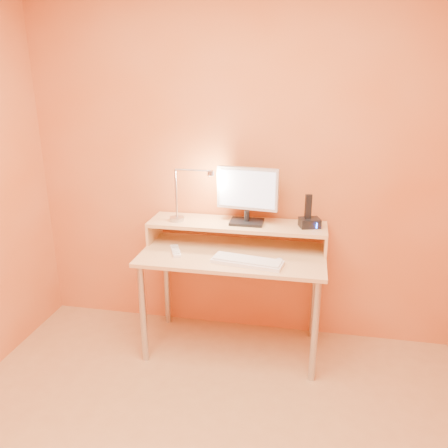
% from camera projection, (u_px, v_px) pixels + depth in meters
% --- Properties ---
extents(wall_back, '(3.00, 0.04, 2.50)m').
position_uv_depth(wall_back, '(241.00, 164.00, 3.04)').
color(wall_back, '#CF7B48').
rests_on(wall_back, floor).
extents(desk_leg_fl, '(0.04, 0.04, 0.69)m').
position_uv_depth(desk_leg_fl, '(143.00, 314.00, 2.90)').
color(desk_leg_fl, '#B2B2B6').
rests_on(desk_leg_fl, floor).
extents(desk_leg_fr, '(0.04, 0.04, 0.69)m').
position_uv_depth(desk_leg_fr, '(315.00, 332.00, 2.70)').
color(desk_leg_fr, '#B2B2B6').
rests_on(desk_leg_fr, floor).
extents(desk_leg_bl, '(0.04, 0.04, 0.69)m').
position_uv_depth(desk_leg_bl, '(167.00, 281.00, 3.36)').
color(desk_leg_bl, '#B2B2B6').
rests_on(desk_leg_bl, floor).
extents(desk_leg_br, '(0.04, 0.04, 0.69)m').
position_uv_depth(desk_leg_br, '(315.00, 294.00, 3.17)').
color(desk_leg_br, '#B2B2B6').
rests_on(desk_leg_br, floor).
extents(desk_lower, '(1.20, 0.60, 0.02)m').
position_uv_depth(desk_lower, '(233.00, 255.00, 2.92)').
color(desk_lower, tan).
rests_on(desk_lower, floor).
extents(shelf_riser_left, '(0.02, 0.30, 0.14)m').
position_uv_depth(shelf_riser_left, '(154.00, 230.00, 3.14)').
color(shelf_riser_left, tan).
rests_on(shelf_riser_left, desk_lower).
extents(shelf_riser_right, '(0.02, 0.30, 0.14)m').
position_uv_depth(shelf_riser_right, '(325.00, 241.00, 2.92)').
color(shelf_riser_right, tan).
rests_on(shelf_riser_right, desk_lower).
extents(desk_shelf, '(1.20, 0.30, 0.02)m').
position_uv_depth(desk_shelf, '(237.00, 224.00, 3.01)').
color(desk_shelf, tan).
rests_on(desk_shelf, desk_lower).
extents(monitor_foot, '(0.22, 0.16, 0.02)m').
position_uv_depth(monitor_foot, '(247.00, 222.00, 2.99)').
color(monitor_foot, black).
rests_on(monitor_foot, desk_shelf).
extents(monitor_neck, '(0.04, 0.04, 0.07)m').
position_uv_depth(monitor_neck, '(247.00, 216.00, 2.97)').
color(monitor_neck, black).
rests_on(monitor_neck, monitor_foot).
extents(monitor_panel, '(0.41, 0.09, 0.28)m').
position_uv_depth(monitor_panel, '(247.00, 189.00, 2.92)').
color(monitor_panel, silver).
rests_on(monitor_panel, monitor_neck).
extents(monitor_back, '(0.37, 0.06, 0.24)m').
position_uv_depth(monitor_back, '(248.00, 188.00, 2.94)').
color(monitor_back, black).
rests_on(monitor_back, monitor_panel).
extents(monitor_screen, '(0.37, 0.05, 0.24)m').
position_uv_depth(monitor_screen, '(247.00, 189.00, 2.91)').
color(monitor_screen, '#CEDBFB').
rests_on(monitor_screen, monitor_panel).
extents(lamp_base, '(0.10, 0.10, 0.02)m').
position_uv_depth(lamp_base, '(177.00, 219.00, 3.04)').
color(lamp_base, '#B2B2B6').
rests_on(lamp_base, desk_shelf).
extents(lamp_post, '(0.01, 0.01, 0.33)m').
position_uv_depth(lamp_post, '(176.00, 194.00, 2.99)').
color(lamp_post, '#B2B2B6').
rests_on(lamp_post, lamp_base).
extents(lamp_arm, '(0.24, 0.01, 0.01)m').
position_uv_depth(lamp_arm, '(193.00, 170.00, 2.91)').
color(lamp_arm, '#B2B2B6').
rests_on(lamp_arm, lamp_post).
extents(lamp_head, '(0.04, 0.04, 0.03)m').
position_uv_depth(lamp_head, '(211.00, 173.00, 2.90)').
color(lamp_head, '#B2B2B6').
rests_on(lamp_head, lamp_arm).
extents(lamp_bulb, '(0.03, 0.03, 0.00)m').
position_uv_depth(lamp_bulb, '(211.00, 176.00, 2.90)').
color(lamp_bulb, '#FFEAC6').
rests_on(lamp_bulb, lamp_head).
extents(phone_dock, '(0.15, 0.13, 0.06)m').
position_uv_depth(phone_dock, '(310.00, 223.00, 2.91)').
color(phone_dock, black).
rests_on(phone_dock, desk_shelf).
extents(phone_handset, '(0.05, 0.04, 0.16)m').
position_uv_depth(phone_handset, '(308.00, 206.00, 2.87)').
color(phone_handset, black).
rests_on(phone_handset, phone_dock).
extents(phone_led, '(0.01, 0.00, 0.04)m').
position_uv_depth(phone_led, '(317.00, 226.00, 2.85)').
color(phone_led, '#276EFF').
rests_on(phone_led, phone_dock).
extents(keyboard, '(0.46, 0.21, 0.02)m').
position_uv_depth(keyboard, '(247.00, 262.00, 2.75)').
color(keyboard, white).
rests_on(keyboard, desk_lower).
extents(mouse, '(0.07, 0.11, 0.03)m').
position_uv_depth(mouse, '(279.00, 262.00, 2.74)').
color(mouse, white).
rests_on(mouse, desk_lower).
extents(remote_control, '(0.12, 0.19, 0.02)m').
position_uv_depth(remote_control, '(176.00, 251.00, 2.92)').
color(remote_control, white).
rests_on(remote_control, desk_lower).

